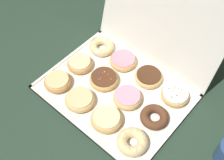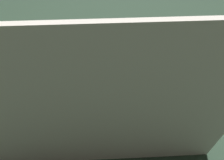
% 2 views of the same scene
% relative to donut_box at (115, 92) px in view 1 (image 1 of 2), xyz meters
% --- Properties ---
extents(ground_plane, '(3.00, 3.00, 0.00)m').
position_rel_donut_box_xyz_m(ground_plane, '(0.00, 0.00, -0.01)').
color(ground_plane, '#233828').
extents(donut_box, '(0.56, 0.43, 0.01)m').
position_rel_donut_box_xyz_m(donut_box, '(0.00, 0.00, 0.00)').
color(donut_box, silver).
rests_on(donut_box, ground).
extents(box_lid_open, '(0.56, 0.12, 0.44)m').
position_rel_donut_box_xyz_m(box_lid_open, '(0.00, 0.28, 0.21)').
color(box_lid_open, silver).
rests_on(box_lid_open, ground).
extents(glazed_ring_donut_0, '(0.11, 0.11, 0.04)m').
position_rel_donut_box_xyz_m(glazed_ring_donut_0, '(-0.20, -0.13, 0.02)').
color(glazed_ring_donut_0, tan).
rests_on(glazed_ring_donut_0, donut_box).
extents(glazed_ring_donut_1, '(0.12, 0.12, 0.04)m').
position_rel_donut_box_xyz_m(glazed_ring_donut_1, '(-0.07, -0.13, 0.02)').
color(glazed_ring_donut_1, '#E5B770').
rests_on(glazed_ring_donut_1, donut_box).
extents(glazed_ring_donut_2, '(0.12, 0.12, 0.04)m').
position_rel_donut_box_xyz_m(glazed_ring_donut_2, '(0.07, -0.13, 0.03)').
color(glazed_ring_donut_2, tan).
rests_on(glazed_ring_donut_2, donut_box).
extents(cruller_donut_3, '(0.11, 0.11, 0.04)m').
position_rel_donut_box_xyz_m(cruller_donut_3, '(0.20, -0.13, 0.03)').
color(cruller_donut_3, '#EACC8C').
rests_on(cruller_donut_3, donut_box).
extents(glazed_ring_donut_4, '(0.11, 0.11, 0.04)m').
position_rel_donut_box_xyz_m(glazed_ring_donut_4, '(-0.20, -0.00, 0.02)').
color(glazed_ring_donut_4, tan).
rests_on(glazed_ring_donut_4, donut_box).
extents(sprinkle_donut_5, '(0.12, 0.12, 0.04)m').
position_rel_donut_box_xyz_m(sprinkle_donut_5, '(-0.07, 0.01, 0.02)').
color(sprinkle_donut_5, tan).
rests_on(sprinkle_donut_5, donut_box).
extents(pink_frosted_donut_6, '(0.12, 0.12, 0.04)m').
position_rel_donut_box_xyz_m(pink_frosted_donut_6, '(0.07, -0.00, 0.02)').
color(pink_frosted_donut_6, '#E5B770').
rests_on(pink_frosted_donut_6, donut_box).
extents(chocolate_cake_ring_donut_7, '(0.11, 0.11, 0.03)m').
position_rel_donut_box_xyz_m(chocolate_cake_ring_donut_7, '(0.19, -0.00, 0.02)').
color(chocolate_cake_ring_donut_7, '#59331E').
rests_on(chocolate_cake_ring_donut_7, donut_box).
extents(cruller_donut_8, '(0.11, 0.11, 0.04)m').
position_rel_donut_box_xyz_m(cruller_donut_8, '(-0.20, 0.14, 0.02)').
color(cruller_donut_8, '#EACC8C').
rests_on(cruller_donut_8, donut_box).
extents(pink_frosted_donut_9, '(0.12, 0.12, 0.04)m').
position_rel_donut_box_xyz_m(pink_frosted_donut_9, '(-0.07, 0.14, 0.02)').
color(pink_frosted_donut_9, tan).
rests_on(pink_frosted_donut_9, donut_box).
extents(chocolate_frosted_donut_10, '(0.12, 0.12, 0.04)m').
position_rel_donut_box_xyz_m(chocolate_frosted_donut_10, '(0.07, 0.14, 0.02)').
color(chocolate_frosted_donut_10, '#E5B770').
rests_on(chocolate_frosted_donut_10, donut_box).
extents(sprinkle_donut_11, '(0.11, 0.11, 0.04)m').
position_rel_donut_box_xyz_m(sprinkle_donut_11, '(0.20, 0.13, 0.02)').
color(sprinkle_donut_11, tan).
rests_on(sprinkle_donut_11, donut_box).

